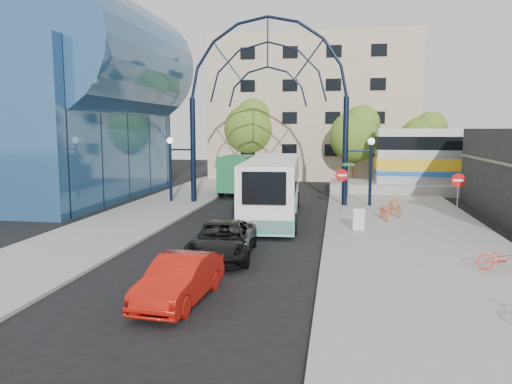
% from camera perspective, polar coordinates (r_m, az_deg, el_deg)
% --- Properties ---
extents(ground, '(120.00, 120.00, 0.00)m').
position_cam_1_polar(ground, '(19.40, -4.59, -7.68)').
color(ground, black).
rests_on(ground, ground).
extents(sidewalk_east, '(8.00, 56.00, 0.12)m').
position_cam_1_polar(sidewalk_east, '(22.99, 17.82, -5.49)').
color(sidewalk_east, gray).
rests_on(sidewalk_east, ground).
extents(plaza_west, '(5.00, 50.00, 0.12)m').
position_cam_1_polar(plaza_west, '(27.05, -14.98, -3.50)').
color(plaza_west, gray).
rests_on(plaza_west, ground).
extents(gateway_arch, '(13.64, 0.44, 12.10)m').
position_cam_1_polar(gateway_arch, '(32.71, 1.33, 13.51)').
color(gateway_arch, black).
rests_on(gateway_arch, ground).
extents(stop_sign, '(0.80, 0.07, 2.50)m').
position_cam_1_polar(stop_sign, '(30.34, 9.77, 1.47)').
color(stop_sign, slate).
rests_on(stop_sign, sidewalk_east).
extents(do_not_enter_sign, '(0.76, 0.07, 2.48)m').
position_cam_1_polar(do_not_enter_sign, '(29.07, 22.11, 0.76)').
color(do_not_enter_sign, slate).
rests_on(do_not_enter_sign, sidewalk_east).
extents(street_name_sign, '(0.70, 0.70, 2.80)m').
position_cam_1_polar(street_name_sign, '(30.93, 10.51, 1.82)').
color(street_name_sign, slate).
rests_on(street_name_sign, sidewalk_east).
extents(sandwich_board, '(0.55, 0.61, 0.99)m').
position_cam_1_polar(sandwich_board, '(24.56, 11.66, -2.86)').
color(sandwich_board, white).
rests_on(sandwich_board, sidewalk_east).
extents(transit_hall, '(16.50, 18.00, 14.50)m').
position_cam_1_polar(transit_hall, '(38.71, -21.82, 9.27)').
color(transit_hall, '#2A5583').
rests_on(transit_hall, ground).
extents(apartment_block, '(20.00, 12.10, 14.00)m').
position_cam_1_polar(apartment_block, '(53.26, 6.68, 9.37)').
color(apartment_block, tan).
rests_on(apartment_block, ground).
extents(tree_north_a, '(4.48, 4.48, 7.00)m').
position_cam_1_polar(tree_north_a, '(44.15, 11.46, 6.61)').
color(tree_north_a, '#382314').
rests_on(tree_north_a, ground).
extents(tree_north_b, '(5.12, 5.12, 8.00)m').
position_cam_1_polar(tree_north_b, '(48.85, -0.59, 7.57)').
color(tree_north_b, '#382314').
rests_on(tree_north_b, ground).
extents(tree_north_c, '(4.16, 4.16, 6.50)m').
position_cam_1_polar(tree_north_c, '(46.74, 18.77, 5.99)').
color(tree_north_c, '#382314').
rests_on(tree_north_c, ground).
extents(city_bus, '(3.48, 12.28, 3.33)m').
position_cam_1_polar(city_bus, '(28.00, 1.95, 0.58)').
color(city_bus, white).
rests_on(city_bus, ground).
extents(green_truck, '(2.54, 6.03, 2.99)m').
position_cam_1_polar(green_truck, '(37.81, -1.74, 1.94)').
color(green_truck, black).
rests_on(green_truck, ground).
extents(black_suv, '(2.73, 5.20, 1.40)m').
position_cam_1_polar(black_suv, '(19.49, -3.79, -5.49)').
color(black_suv, black).
rests_on(black_suv, ground).
extents(red_sedan, '(1.76, 4.18, 1.34)m').
position_cam_1_polar(red_sedan, '(14.78, -8.71, -9.83)').
color(red_sedan, '#AD130A').
rests_on(red_sedan, ground).
extents(bike_near_a, '(0.87, 1.81, 0.91)m').
position_cam_1_polar(bike_near_a, '(27.80, 14.50, -2.12)').
color(bike_near_a, '#EE5B2F').
rests_on(bike_near_a, sidewalk_east).
extents(bike_near_b, '(1.08, 1.84, 1.07)m').
position_cam_1_polar(bike_near_b, '(29.17, 15.58, -1.57)').
color(bike_near_b, orange).
rests_on(bike_near_b, sidewalk_east).
extents(bike_far_a, '(1.78, 1.00, 0.88)m').
position_cam_1_polar(bike_far_a, '(19.17, 26.49, -6.88)').
color(bike_far_a, red).
rests_on(bike_far_a, sidewalk_east).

